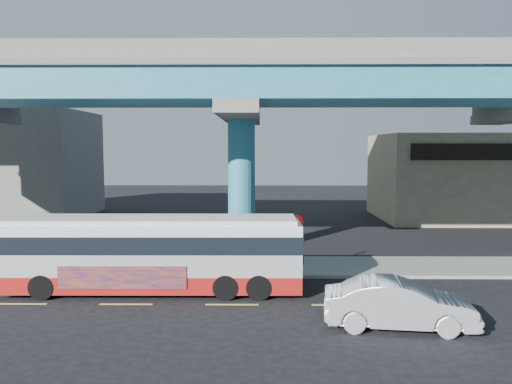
{
  "coord_description": "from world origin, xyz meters",
  "views": [
    {
      "loc": [
        1.11,
        -18.58,
        5.88
      ],
      "look_at": [
        0.86,
        4.0,
        3.88
      ],
      "focal_mm": 35.0,
      "sensor_mm": 36.0,
      "label": 1
    }
  ],
  "objects": [
    {
      "name": "ground",
      "position": [
        0.0,
        0.0,
        0.0
      ],
      "size": [
        120.0,
        120.0,
        0.0
      ],
      "primitive_type": "plane",
      "color": "black",
      "rests_on": "ground"
    },
    {
      "name": "sidewalk",
      "position": [
        0.0,
        5.5,
        0.07
      ],
      "size": [
        70.0,
        4.0,
        0.15
      ],
      "primitive_type": "cube",
      "color": "gray",
      "rests_on": "ground"
    },
    {
      "name": "lane_markings",
      "position": [
        -0.0,
        -0.3,
        0.01
      ],
      "size": [
        58.0,
        0.12,
        0.01
      ],
      "color": "#D8C64C",
      "rests_on": "ground"
    },
    {
      "name": "viaduct",
      "position": [
        -0.0,
        9.11,
        9.14
      ],
      "size": [
        52.0,
        12.4,
        11.7
      ],
      "color": "#236A87",
      "rests_on": "ground"
    },
    {
      "name": "building_beige",
      "position": [
        18.0,
        22.98,
        3.51
      ],
      "size": [
        14.0,
        10.23,
        7.0
      ],
      "color": "tan",
      "rests_on": "ground"
    },
    {
      "name": "building_concrete",
      "position": [
        -20.0,
        24.0,
        4.5
      ],
      "size": [
        12.0,
        10.0,
        9.0
      ],
      "primitive_type": "cube",
      "color": "gray",
      "rests_on": "ground"
    },
    {
      "name": "transit_bus",
      "position": [
        -3.25,
        1.42,
        1.68
      ],
      "size": [
        12.01,
        2.67,
        3.07
      ],
      "rotation": [
        0.0,
        0.0,
        0.01
      ],
      "color": "#A01613",
      "rests_on": "ground"
    },
    {
      "name": "sedan",
      "position": [
        5.6,
        -2.66,
        0.8
      ],
      "size": [
        2.86,
        5.24,
        1.59
      ],
      "primitive_type": "imported",
      "rotation": [
        0.0,
        0.0,
        1.45
      ],
      "color": "#ADAEB2",
      "rests_on": "ground"
    },
    {
      "name": "stop_sign",
      "position": [
        2.77,
        4.18,
        2.09
      ],
      "size": [
        0.61,
        0.57,
        2.68
      ],
      "rotation": [
        0.0,
        0.0,
        0.35
      ],
      "color": "gray",
      "rests_on": "sidewalk"
    }
  ]
}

